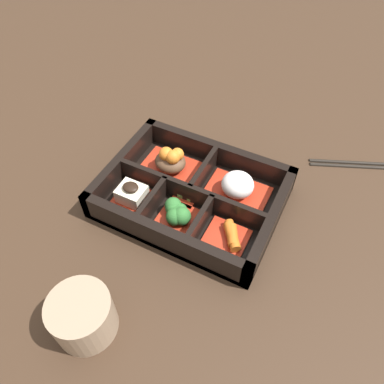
# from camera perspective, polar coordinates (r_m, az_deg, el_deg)

# --- Properties ---
(ground_plane) EXTENTS (3.00, 3.00, 0.00)m
(ground_plane) POSITION_cam_1_polar(r_m,az_deg,el_deg) (0.59, -0.00, -1.56)
(ground_plane) COLOR #382619
(bento_base) EXTENTS (0.27, 0.20, 0.01)m
(bento_base) POSITION_cam_1_polar(r_m,az_deg,el_deg) (0.59, -0.00, -1.26)
(bento_base) COLOR black
(bento_base) RESTS_ON ground_plane
(bento_rim) EXTENTS (0.27, 0.20, 0.05)m
(bento_rim) POSITION_cam_1_polar(r_m,az_deg,el_deg) (0.57, -0.13, -0.25)
(bento_rim) COLOR black
(bento_rim) RESTS_ON ground_plane
(bowl_stew) EXTENTS (0.10, 0.07, 0.05)m
(bowl_stew) POSITION_cam_1_polar(r_m,az_deg,el_deg) (0.61, -3.26, 4.57)
(bowl_stew) COLOR #B22D19
(bowl_stew) RESTS_ON bento_base
(bowl_rice) EXTENTS (0.10, 0.07, 0.04)m
(bowl_rice) POSITION_cam_1_polar(r_m,az_deg,el_deg) (0.58, 6.92, 0.74)
(bowl_rice) COLOR #B22D19
(bowl_rice) RESTS_ON bento_base
(bowl_tofu) EXTENTS (0.06, 0.06, 0.04)m
(bowl_tofu) POSITION_cam_1_polar(r_m,az_deg,el_deg) (0.58, -9.13, -0.45)
(bowl_tofu) COLOR #B22D19
(bowl_tofu) RESTS_ON bento_base
(bowl_greens) EXTENTS (0.06, 0.06, 0.03)m
(bowl_greens) POSITION_cam_1_polar(r_m,az_deg,el_deg) (0.55, -2.32, -3.22)
(bowl_greens) COLOR #B22D19
(bowl_greens) RESTS_ON bento_base
(bowl_carrots) EXTENTS (0.06, 0.06, 0.02)m
(bowl_carrots) POSITION_cam_1_polar(r_m,az_deg,el_deg) (0.53, 5.75, -6.79)
(bowl_carrots) COLOR #B22D19
(bowl_carrots) RESTS_ON bento_base
(bowl_pickles) EXTENTS (0.04, 0.03, 0.01)m
(bowl_pickles) POSITION_cam_1_polar(r_m,az_deg,el_deg) (0.58, -1.08, -0.63)
(bowl_pickles) COLOR #B22D19
(bowl_pickles) RESTS_ON bento_base
(tea_cup) EXTENTS (0.08, 0.08, 0.06)m
(tea_cup) POSITION_cam_1_polar(r_m,az_deg,el_deg) (0.48, -16.34, -17.62)
(tea_cup) COLOR gray
(tea_cup) RESTS_ON ground_plane
(chopsticks) EXTENTS (0.21, 0.10, 0.01)m
(chopsticks) POSITION_cam_1_polar(r_m,az_deg,el_deg) (0.71, 26.19, 3.78)
(chopsticks) COLOR black
(chopsticks) RESTS_ON ground_plane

